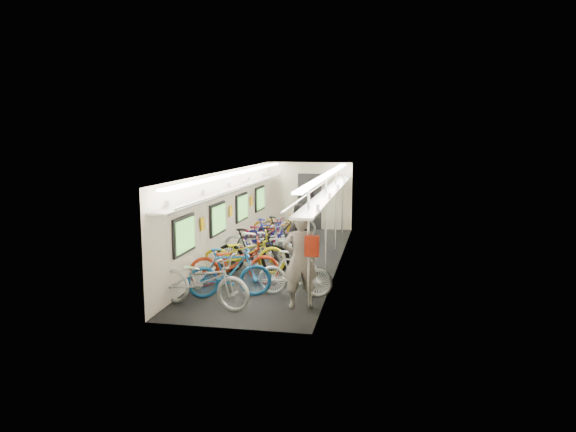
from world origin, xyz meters
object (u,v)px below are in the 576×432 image
at_px(bicycle_1, 229,273).
at_px(backpack, 312,246).
at_px(passenger_mid, 298,236).
at_px(bicycle_0, 203,280).
at_px(passenger_near, 300,260).

distance_m(bicycle_1, backpack, 2.05).
bearing_deg(bicycle_1, passenger_mid, -39.96).
xyz_separation_m(bicycle_1, backpack, (1.79, -0.63, 0.76)).
distance_m(bicycle_0, backpack, 2.24).
distance_m(bicycle_0, passenger_near, 1.91).
height_order(bicycle_1, passenger_mid, passenger_mid).
xyz_separation_m(bicycle_1, passenger_near, (1.52, -0.33, 0.41)).
height_order(bicycle_0, bicycle_1, bicycle_0).
bearing_deg(backpack, passenger_near, 131.48).
relative_size(bicycle_0, bicycle_1, 1.17).
bearing_deg(bicycle_1, backpack, -128.33).
distance_m(passenger_near, backpack, 0.53).
xyz_separation_m(bicycle_0, passenger_near, (1.84, 0.35, 0.40)).
bearing_deg(passenger_near, backpack, 113.68).
bearing_deg(passenger_mid, passenger_near, 95.29).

